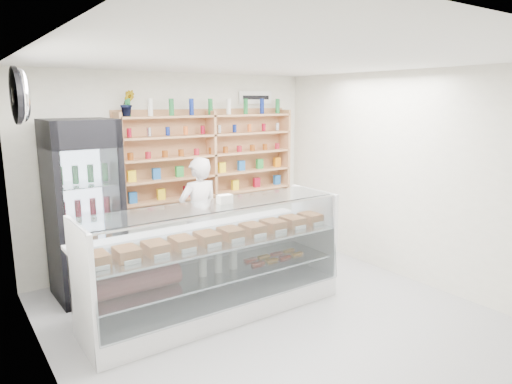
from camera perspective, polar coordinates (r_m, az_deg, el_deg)
room at (r=4.75m, az=3.13°, el=-0.85°), size 5.00×5.00×5.00m
display_counter at (r=5.33m, az=-5.07°, el=-11.29°), size 2.97×0.89×1.29m
shop_worker at (r=6.40m, az=-7.13°, el=-2.99°), size 0.62×0.42×1.65m
drinks_cooler at (r=5.94m, az=-20.66°, el=-2.05°), size 0.81×0.79×2.19m
wall_shelving at (r=6.92m, az=-5.60°, el=4.61°), size 2.84×0.28×1.33m
potted_plant at (r=6.36m, az=-15.76°, el=10.62°), size 0.22×0.20×0.34m
security_mirror at (r=4.90m, az=-27.26°, el=10.67°), size 0.15×0.50×0.50m
wall_sign at (r=7.46m, az=-0.08°, el=11.73°), size 0.62×0.03×0.20m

